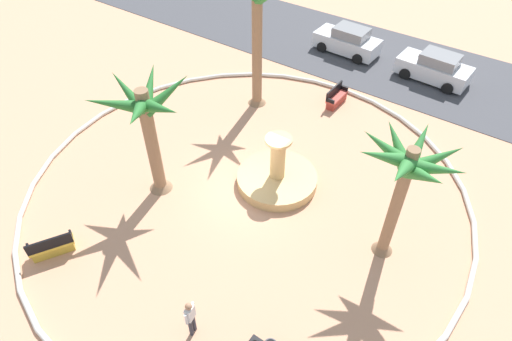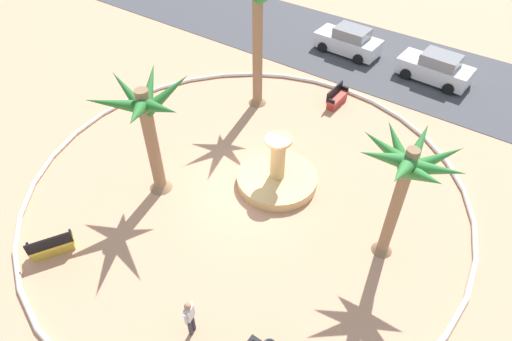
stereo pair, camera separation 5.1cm
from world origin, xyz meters
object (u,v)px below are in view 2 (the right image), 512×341
bench_north (337,99)px  palm_tree_near_fountain (406,173)px  parked_car_leftmost (348,41)px  palm_tree_by_curb (147,118)px  fountain (277,177)px  palm_tree_mid_plaza (257,18)px  bench_west (52,247)px  parked_car_second (435,68)px  person_cyclist_helmet (190,317)px

bench_north → palm_tree_near_fountain: bearing=-52.5°
palm_tree_near_fountain → parked_car_leftmost: palm_tree_near_fountain is taller
palm_tree_near_fountain → palm_tree_by_curb: size_ratio=1.01×
fountain → palm_tree_mid_plaza: palm_tree_mid_plaza is taller
palm_tree_mid_plaza → bench_west: size_ratio=4.13×
bench_west → palm_tree_near_fountain: bearing=35.3°
fountain → parked_car_leftmost: 12.59m
parked_car_second → bench_west: bearing=-110.7°
palm_tree_mid_plaza → bench_north: palm_tree_mid_plaza is taller
bench_west → person_cyclist_helmet: bearing=5.5°
palm_tree_by_curb → bench_west: palm_tree_by_curb is taller
palm_tree_by_curb → parked_car_second: size_ratio=1.28×
fountain → parked_car_leftmost: fountain is taller
parked_car_second → bench_north: bearing=-122.8°
person_cyclist_helmet → palm_tree_by_curb: bearing=142.3°
parked_car_second → person_cyclist_helmet: bearing=-93.7°
fountain → palm_tree_near_fountain: palm_tree_near_fountain is taller
palm_tree_by_curb → bench_north: palm_tree_by_curb is taller
person_cyclist_helmet → palm_tree_near_fountain: bearing=60.2°
fountain → parked_car_second: fountain is taller
palm_tree_by_curb → bench_west: size_ratio=3.20×
palm_tree_mid_plaza → bench_west: palm_tree_mid_plaza is taller
palm_tree_near_fountain → parked_car_leftmost: size_ratio=1.30×
palm_tree_near_fountain → parked_car_second: bearing=100.7°
fountain → parked_car_second: 12.48m
fountain → bench_north: fountain is taller
palm_tree_near_fountain → parked_car_leftmost: (-7.93, 13.07, -3.28)m
bench_west → parked_car_second: (7.59, 20.07, 0.43)m
person_cyclist_helmet → parked_car_second: (1.27, 19.46, -0.16)m
palm_tree_by_curb → bench_north: bearing=71.7°
bench_west → person_cyclist_helmet: 6.38m
palm_tree_mid_plaza → fountain: bearing=-47.1°
palm_tree_mid_plaza → person_cyclist_helmet: bearing=-64.3°
palm_tree_mid_plaza → parked_car_leftmost: palm_tree_mid_plaza is taller
fountain → palm_tree_mid_plaza: 7.57m
fountain → bench_north: 6.90m
palm_tree_mid_plaza → bench_north: 6.11m
palm_tree_near_fountain → parked_car_second: (-2.46, 12.94, -3.28)m
parked_car_second → parked_car_leftmost: bearing=178.7°
person_cyclist_helmet → fountain: bearing=101.4°
parked_car_leftmost → fountain: bearing=-77.5°
fountain → person_cyclist_helmet: fountain is taller
bench_north → parked_car_leftmost: parked_car_leftmost is taller
palm_tree_by_curb → palm_tree_mid_plaza: size_ratio=0.77×
palm_tree_mid_plaza → bench_north: size_ratio=4.18×
palm_tree_mid_plaza → person_cyclist_helmet: 13.65m
fountain → palm_tree_mid_plaza: (-4.20, 4.52, 4.40)m
parked_car_second → palm_tree_mid_plaza: bearing=-132.3°
parked_car_leftmost → palm_tree_near_fountain: bearing=-58.7°
bench_west → parked_car_leftmost: 20.31m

